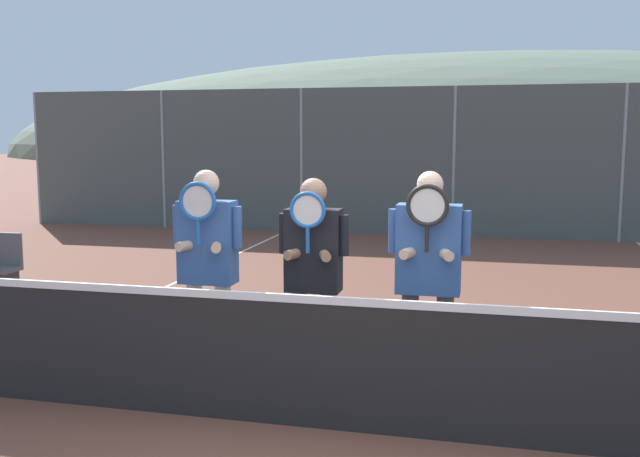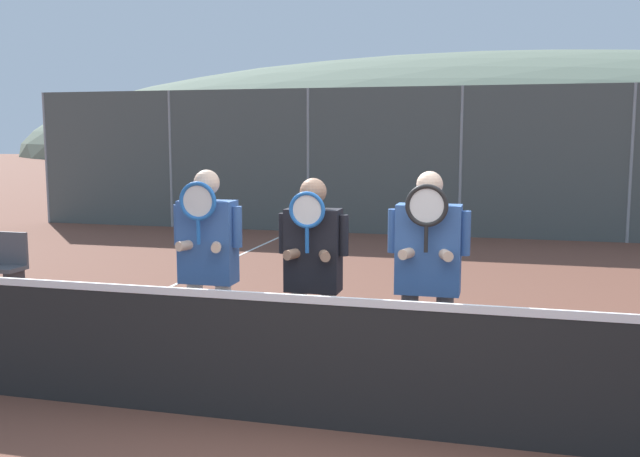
{
  "view_description": "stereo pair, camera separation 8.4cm",
  "coord_description": "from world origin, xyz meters",
  "px_view_note": "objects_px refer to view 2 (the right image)",
  "views": [
    {
      "loc": [
        0.75,
        -4.59,
        2.03
      ],
      "look_at": [
        -0.56,
        0.82,
        1.29
      ],
      "focal_mm": 40.0,
      "sensor_mm": 36.0,
      "label": 1
    },
    {
      "loc": [
        0.83,
        -4.57,
        2.03
      ],
      "look_at": [
        -0.56,
        0.82,
        1.29
      ],
      "focal_mm": 40.0,
      "sensor_mm": 36.0,
      "label": 2
    }
  ],
  "objects_px": {
    "car_far_left": "(272,177)",
    "player_center_right": "(428,268)",
    "player_leftmost": "(208,259)",
    "player_center_left": "(313,268)",
    "car_left_of_center": "(475,182)"
  },
  "relations": [
    {
      "from": "car_far_left",
      "to": "player_center_right",
      "type": "bearing_deg",
      "value": -66.76
    },
    {
      "from": "player_center_left",
      "to": "car_far_left",
      "type": "relative_size",
      "value": 0.41
    },
    {
      "from": "player_center_left",
      "to": "player_center_right",
      "type": "xyz_separation_m",
      "value": [
        0.89,
        0.0,
        0.04
      ]
    },
    {
      "from": "player_leftmost",
      "to": "car_left_of_center",
      "type": "relative_size",
      "value": 0.38
    },
    {
      "from": "player_center_left",
      "to": "car_left_of_center",
      "type": "height_order",
      "value": "car_left_of_center"
    },
    {
      "from": "player_center_left",
      "to": "player_center_right",
      "type": "height_order",
      "value": "player_center_right"
    },
    {
      "from": "player_leftmost",
      "to": "player_center_left",
      "type": "bearing_deg",
      "value": 1.48
    },
    {
      "from": "player_leftmost",
      "to": "player_center_left",
      "type": "distance_m",
      "value": 0.87
    },
    {
      "from": "player_center_right",
      "to": "car_left_of_center",
      "type": "distance_m",
      "value": 12.25
    },
    {
      "from": "player_leftmost",
      "to": "player_center_right",
      "type": "distance_m",
      "value": 1.76
    },
    {
      "from": "car_left_of_center",
      "to": "car_far_left",
      "type": "bearing_deg",
      "value": 178.0
    },
    {
      "from": "player_center_left",
      "to": "player_center_right",
      "type": "distance_m",
      "value": 0.89
    },
    {
      "from": "player_center_left",
      "to": "car_far_left",
      "type": "bearing_deg",
      "value": 109.7
    },
    {
      "from": "player_center_right",
      "to": "car_left_of_center",
      "type": "bearing_deg",
      "value": 90.7
    },
    {
      "from": "player_leftmost",
      "to": "car_far_left",
      "type": "bearing_deg",
      "value": 106.04
    }
  ]
}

